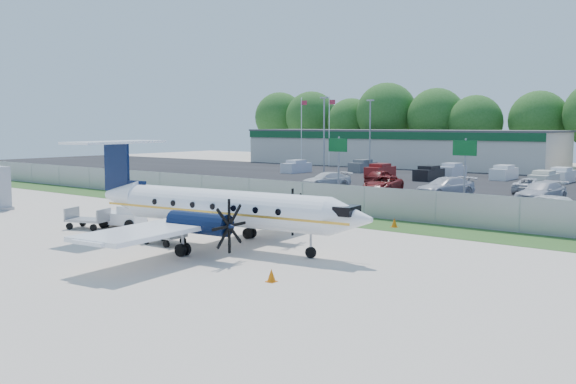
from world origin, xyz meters
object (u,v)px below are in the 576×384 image
Objects in this scene: baggage_cart_near at (88,219)px; baggage_cart_far at (165,234)px; aircraft at (220,207)px; pushback_tug at (125,217)px.

baggage_cart_near reaches higher than baggage_cart_far.
aircraft is 3.27m from baggage_cart_far.
aircraft reaches higher than baggage_cart_near.
pushback_tug is at bearing 159.77° from baggage_cart_far.
pushback_tug is 1.05× the size of baggage_cart_near.
baggage_cart_near is (-9.85, -0.76, -1.41)m from aircraft.
baggage_cart_far is at bearing -20.23° from pushback_tug.
pushback_tug is 2.08m from baggage_cart_near.
aircraft reaches higher than baggage_cart_far.
aircraft is 6.07× the size of pushback_tug.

